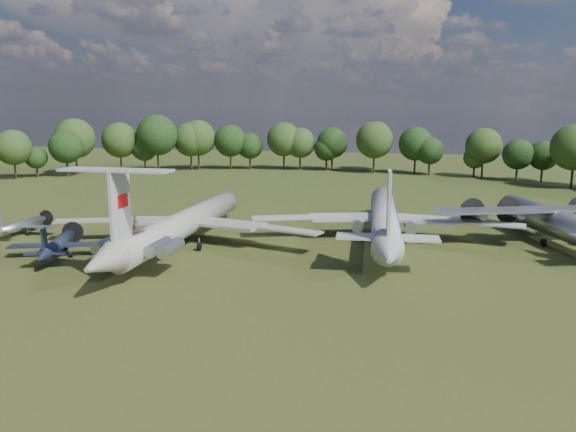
% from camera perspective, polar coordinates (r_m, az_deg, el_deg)
% --- Properties ---
extents(ground, '(300.00, 300.00, 0.00)m').
position_cam_1_polar(ground, '(72.91, -7.54, -3.01)').
color(ground, '#204015').
rests_on(ground, ground).
extents(il62_airliner, '(36.34, 47.00, 4.57)m').
position_cam_1_polar(il62_airliner, '(72.82, -10.51, -1.27)').
color(il62_airliner, silver).
rests_on(il62_airliner, ground).
extents(tu104_jet, '(39.20, 50.08, 4.74)m').
position_cam_1_polar(tu104_jet, '(75.68, 9.72, -0.71)').
color(tu104_jet, silver).
rests_on(tu104_jet, ground).
extents(an12_transport, '(41.45, 43.68, 4.62)m').
position_cam_1_polar(an12_transport, '(80.53, 25.63, -0.99)').
color(an12_transport, '#AAACB2').
rests_on(an12_transport, ground).
extents(small_prop_west, '(16.20, 18.71, 2.31)m').
position_cam_1_polar(small_prop_west, '(72.02, -22.30, -3.00)').
color(small_prop_west, '#151C30').
rests_on(small_prop_west, ground).
extents(small_prop_northwest, '(10.03, 13.47, 1.94)m').
position_cam_1_polar(small_prop_northwest, '(86.68, -25.51, -1.09)').
color(small_prop_northwest, '#999CA0').
rests_on(small_prop_northwest, ground).
extents(person_on_il62, '(0.69, 0.47, 1.87)m').
position_cam_1_polar(person_on_il62, '(60.84, -15.27, -0.83)').
color(person_on_il62, '#997E4E').
rests_on(person_on_il62, il62_airliner).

